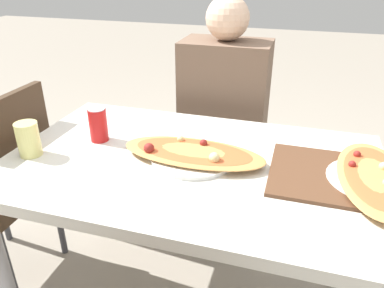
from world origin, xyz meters
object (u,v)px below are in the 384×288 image
dining_table (192,179)px  chair_side_left (3,183)px  person_seated (224,105)px  pizza_second (374,178)px  pizza_main (192,153)px  drink_glass (28,139)px  chair_far_seated (227,134)px  soda_can (98,125)px

dining_table → chair_side_left: size_ratio=1.41×
person_seated → pizza_second: 0.83m
pizza_main → person_seated: bearing=92.2°
dining_table → drink_glass: bearing=-167.5°
dining_table → pizza_second: pizza_second is taller
chair_side_left → pizza_main: size_ratio=1.79×
chair_far_seated → dining_table: bearing=92.0°
chair_far_seated → pizza_main: size_ratio=1.79×
person_seated → soda_can: bearing=57.9°
dining_table → chair_far_seated: 0.74m
drink_glass → person_seated: bearing=54.5°
chair_side_left → pizza_second: chair_side_left is taller
dining_table → soda_can: bearing=172.3°
soda_can → pizza_second: bearing=-1.7°
dining_table → soda_can: (-0.37, 0.05, 0.14)m
person_seated → pizza_main: bearing=92.2°
dining_table → drink_glass: 0.57m
dining_table → chair_far_seated: (-0.03, 0.72, -0.16)m
chair_far_seated → pizza_second: size_ratio=1.92×
soda_can → person_seated: bearing=57.9°
pizza_main → drink_glass: bearing=-166.2°
chair_side_left → drink_glass: bearing=-110.1°
chair_side_left → pizza_second: bearing=-88.2°
dining_table → soda_can: 0.40m
person_seated → drink_glass: 0.90m
person_seated → chair_side_left: bearing=38.4°
pizza_second → drink_glass: bearing=-172.6°
soda_can → dining_table: bearing=-7.7°
person_seated → pizza_second: size_ratio=2.59×
chair_far_seated → chair_side_left: size_ratio=1.00×
chair_side_left → person_seated: (0.79, 0.63, 0.20)m
drink_glass → pizza_second: drink_glass is taller
chair_side_left → pizza_main: (0.81, 0.03, 0.25)m
dining_table → chair_side_left: 0.83m
drink_glass → pizza_second: (1.11, 0.14, -0.04)m
chair_side_left → pizza_main: bearing=-87.7°
pizza_second → pizza_main: bearing=-179.0°
chair_far_seated → soda_can: size_ratio=7.13×
drink_glass → chair_side_left: bearing=159.9°
chair_far_seated → person_seated: bearing=90.0°
chair_side_left → dining_table: bearing=-88.6°
chair_far_seated → soda_can: chair_far_seated is taller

